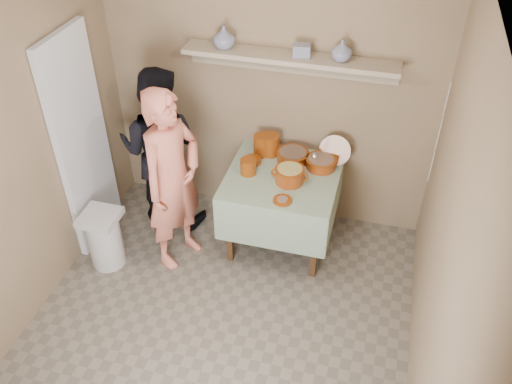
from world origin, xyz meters
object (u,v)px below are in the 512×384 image
(trash_bin, at_px, (105,239))
(serving_table, at_px, (282,186))
(person_helper, at_px, (160,149))
(person_cook, at_px, (173,181))
(cazuela_rice, at_px, (290,174))

(trash_bin, bearing_deg, serving_table, 25.90)
(person_helper, bearing_deg, serving_table, 174.67)
(serving_table, height_order, trash_bin, serving_table)
(person_helper, bearing_deg, trash_bin, 66.14)
(person_cook, height_order, serving_table, person_cook)
(trash_bin, bearing_deg, person_cook, 24.17)
(serving_table, bearing_deg, person_cook, -152.91)
(cazuela_rice, bearing_deg, trash_bin, -157.97)
(cazuela_rice, xyz_separation_m, trash_bin, (-1.52, -0.61, -0.56))
(person_cook, relative_size, trash_bin, 3.01)
(person_cook, bearing_deg, serving_table, -41.83)
(person_helper, xyz_separation_m, trash_bin, (-0.28, -0.74, -0.52))
(person_cook, bearing_deg, trash_bin, 135.26)
(person_cook, xyz_separation_m, person_helper, (-0.32, 0.47, -0.04))
(serving_table, xyz_separation_m, cazuela_rice, (0.08, -0.09, 0.20))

